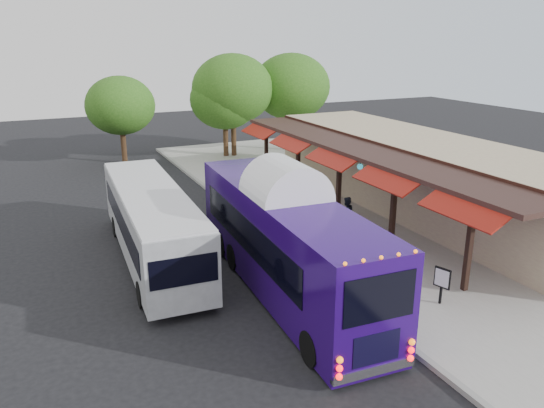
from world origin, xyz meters
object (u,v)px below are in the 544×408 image
ped_a (319,238)px  coach_bus (285,237)px  ped_b (346,214)px  sign_board (442,280)px  city_bus (152,222)px  ped_c (283,212)px  ped_d (290,195)px

ped_a → coach_bus: bearing=-141.8°
ped_a → ped_b: ped_a is taller
sign_board → city_bus: bearing=115.6°
ped_a → ped_c: (0.16, 3.38, 0.00)m
ped_c → city_bus: bearing=1.6°
ped_a → ped_d: bearing=79.4°
city_bus → ped_a: (5.52, -3.17, -0.46)m
coach_bus → ped_a: 2.57m
coach_bus → ped_c: bearing=67.7°
city_bus → sign_board: size_ratio=8.63×
ped_b → ped_c: bearing=-37.9°
coach_bus → sign_board: coach_bus is taller
coach_bus → sign_board: (3.93, -3.24, -0.96)m
coach_bus → ped_c: size_ratio=5.99×
coach_bus → sign_board: 5.18m
coach_bus → ped_c: (2.21, 4.68, -0.84)m
ped_b → ped_d: bearing=-89.9°
city_bus → ped_d: 7.68m
coach_bus → city_bus: 5.67m
coach_bus → ped_d: coach_bus is taller
ped_a → ped_c: size_ratio=1.00×
coach_bus → ped_d: bearing=64.9°
city_bus → ped_c: (5.67, 0.21, -0.46)m
ped_c → sign_board: (1.73, -7.92, -0.12)m
ped_c → ped_d: bearing=-123.8°
city_bus → ped_c: size_ratio=5.56×
coach_bus → city_bus: coach_bus is taller
city_bus → ped_c: city_bus is taller
ped_d → ped_b: bearing=134.1°
ped_a → ped_b: bearing=47.0°
ped_b → ped_d: ped_d is taller
city_bus → ped_c: bearing=4.7°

